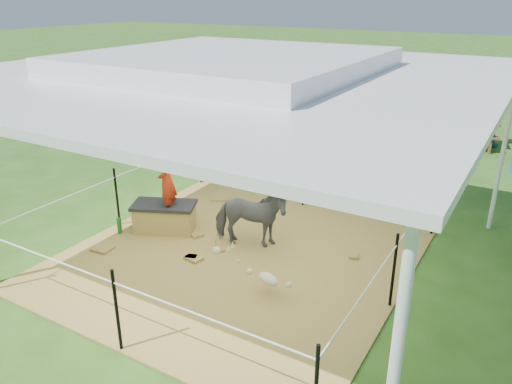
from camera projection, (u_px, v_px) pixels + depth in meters
The scene contains 13 objects.
ground at pixel (235, 260), 7.16m from camera, with size 90.00×90.00×0.00m, color #2D5919.
hay_patch at pixel (235, 259), 7.15m from camera, with size 4.60×4.60×0.03m, color brown.
canopy_tent at pixel (231, 69), 6.15m from camera, with size 6.30×6.30×2.90m.
rope_fence at pixel (234, 220), 6.92m from camera, with size 4.54×4.54×1.00m.
straw_bale at pixel (165, 218), 7.93m from camera, with size 0.92×0.46×0.41m, color olive.
dark_cloth at pixel (164, 205), 7.84m from camera, with size 0.98×0.51×0.05m, color black.
woman at pixel (166, 175), 7.60m from camera, with size 0.40×0.26×1.10m, color red.
green_bottle at pixel (119, 226), 7.86m from camera, with size 0.07×0.07×0.25m, color #186C1F.
pony at pixel (250, 218), 7.33m from camera, with size 0.50×1.09×0.92m, color #4F4F54.
pink_hat at pixel (250, 185), 7.13m from camera, with size 0.29×0.29×0.13m, color pink.
foal at pixel (268, 277), 6.22m from camera, with size 0.89×0.49×0.49m, color beige, non-canonical shape.
picnic_table_near at pixel (462, 132), 12.38m from camera, with size 1.61×1.16×0.67m, color #51381B.
distant_person at pixel (488, 119), 12.27m from camera, with size 0.65×0.51×1.34m, color teal.
Camera 1 is at (3.44, -5.25, 3.59)m, focal length 35.00 mm.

